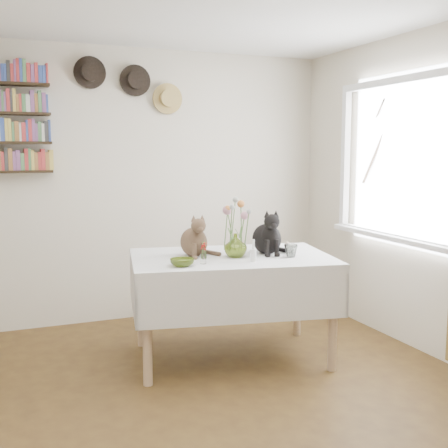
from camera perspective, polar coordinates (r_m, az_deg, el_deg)
name	(u,v)px	position (r m, az deg, el deg)	size (l,w,h in m)	color
room	(205,210)	(3.08, -1.93, 1.40)	(4.08, 4.58, 2.58)	brown
window	(399,173)	(4.77, 17.32, 4.98)	(0.12, 1.52, 1.32)	white
dining_table	(231,281)	(4.25, 0.74, -5.84)	(1.63, 1.21, 0.79)	white
tabby_cat	(194,234)	(4.19, -3.09, -1.05)	(0.22, 0.28, 0.33)	brown
black_cat	(267,231)	(4.30, 4.37, -0.69)	(0.23, 0.30, 0.35)	black
flower_vase	(236,245)	(4.14, 1.18, -2.19)	(0.17, 0.17, 0.18)	#9FB748
green_bowl	(182,262)	(3.85, -4.27, -3.92)	(0.17, 0.17, 0.05)	#9FB748
drinking_glass	(291,251)	(4.19, 6.80, -2.72)	(0.10, 0.10, 0.09)	white
candlestick	(253,254)	(3.99, 2.99, -3.08)	(0.04, 0.04, 0.16)	white
berry_jar	(203,253)	(3.91, -2.12, -2.94)	(0.04, 0.04, 0.17)	white
porcelain_figurine	(287,248)	(4.35, 6.42, -2.42)	(0.05, 0.05, 0.09)	white
flower_bouquet	(235,211)	(4.12, 1.14, 1.28)	(0.17, 0.13, 0.39)	#4C7233
wall_hats	(132,84)	(5.23, -9.32, 13.87)	(0.98, 0.09, 0.48)	black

